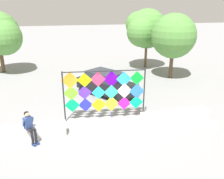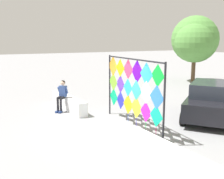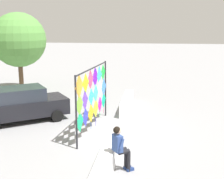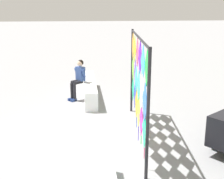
# 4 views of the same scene
# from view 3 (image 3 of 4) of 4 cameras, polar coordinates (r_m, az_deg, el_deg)

# --- Properties ---
(ground) EXTENTS (120.00, 120.00, 0.00)m
(ground) POSITION_cam_3_polar(r_m,az_deg,el_deg) (12.96, -0.87, -8.01)
(ground) COLOR gray
(plaza_ledge_left) EXTENTS (3.68, 0.44, 0.66)m
(plaza_ledge_left) POSITION_cam_3_polar(r_m,az_deg,el_deg) (9.37, -1.29, -14.11)
(plaza_ledge_left) COLOR white
(plaza_ledge_left) RESTS_ON ground
(plaza_ledge_right) EXTENTS (3.68, 0.44, 0.66)m
(plaza_ledge_right) POSITION_cam_3_polar(r_m,az_deg,el_deg) (16.35, 2.82, -2.51)
(plaza_ledge_right) COLOR white
(plaza_ledge_right) RESTS_ON ground
(kite_display_rack) EXTENTS (4.33, 0.47, 2.74)m
(kite_display_rack) POSITION_cam_3_polar(r_m,az_deg,el_deg) (12.80, -3.59, -0.54)
(kite_display_rack) COLOR #232328
(kite_display_rack) RESTS_ON ground
(seated_vendor) EXTENTS (0.69, 0.72, 1.50)m
(seated_vendor) POSITION_cam_3_polar(r_m,az_deg,el_deg) (9.34, 1.56, -10.45)
(seated_vendor) COLOR black
(seated_vendor) RESTS_ON ground
(parked_car) EXTENTS (3.86, 4.40, 1.61)m
(parked_car) POSITION_cam_3_polar(r_m,az_deg,el_deg) (14.81, -16.79, -2.64)
(parked_car) COLOR black
(parked_car) RESTS_ON ground
(tree_far_right) EXTENTS (3.75, 3.57, 5.25)m
(tree_far_right) POSITION_cam_3_polar(r_m,az_deg,el_deg) (21.18, -17.15, 8.91)
(tree_far_right) COLOR brown
(tree_far_right) RESTS_ON ground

